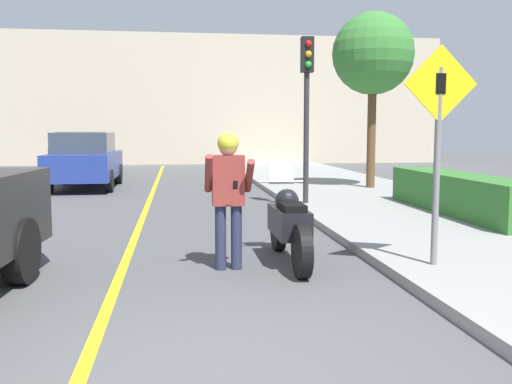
{
  "coord_description": "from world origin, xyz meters",
  "views": [
    {
      "loc": [
        0.12,
        -3.85,
        1.76
      ],
      "look_at": [
        1.15,
        3.65,
        0.93
      ],
      "focal_mm": 40.0,
      "sensor_mm": 36.0,
      "label": 1
    }
  ],
  "objects_px": {
    "crossing_sign": "(438,134)",
    "street_tree": "(373,55)",
    "traffic_light": "(307,88)",
    "person_biker": "(228,186)",
    "motorcycle": "(289,225)",
    "parked_car_blue": "(85,160)",
    "parked_car_black": "(82,152)"
  },
  "relations": [
    {
      "from": "traffic_light",
      "to": "parked_car_blue",
      "type": "relative_size",
      "value": 0.87
    },
    {
      "from": "crossing_sign",
      "to": "motorcycle",
      "type": "bearing_deg",
      "value": 151.12
    },
    {
      "from": "motorcycle",
      "to": "parked_car_black",
      "type": "xyz_separation_m",
      "value": [
        -5.31,
        16.72,
        0.34
      ]
    },
    {
      "from": "crossing_sign",
      "to": "parked_car_black",
      "type": "distance_m",
      "value": 18.95
    },
    {
      "from": "street_tree",
      "to": "parked_car_black",
      "type": "distance_m",
      "value": 12.94
    },
    {
      "from": "motorcycle",
      "to": "parked_car_black",
      "type": "relative_size",
      "value": 0.54
    },
    {
      "from": "person_biker",
      "to": "parked_car_blue",
      "type": "distance_m",
      "value": 11.15
    },
    {
      "from": "crossing_sign",
      "to": "traffic_light",
      "type": "distance_m",
      "value": 6.03
    },
    {
      "from": "crossing_sign",
      "to": "street_tree",
      "type": "relative_size",
      "value": 0.54
    },
    {
      "from": "traffic_light",
      "to": "parked_car_blue",
      "type": "height_order",
      "value": "traffic_light"
    },
    {
      "from": "motorcycle",
      "to": "street_tree",
      "type": "relative_size",
      "value": 0.46
    },
    {
      "from": "person_biker",
      "to": "crossing_sign",
      "type": "relative_size",
      "value": 0.66
    },
    {
      "from": "motorcycle",
      "to": "traffic_light",
      "type": "relative_size",
      "value": 0.62
    },
    {
      "from": "parked_car_blue",
      "to": "person_biker",
      "type": "bearing_deg",
      "value": -72.35
    },
    {
      "from": "traffic_light",
      "to": "person_biker",
      "type": "bearing_deg",
      "value": -112.51
    },
    {
      "from": "parked_car_black",
      "to": "street_tree",
      "type": "bearing_deg",
      "value": -42.48
    },
    {
      "from": "motorcycle",
      "to": "parked_car_black",
      "type": "height_order",
      "value": "parked_car_black"
    },
    {
      "from": "crossing_sign",
      "to": "parked_car_blue",
      "type": "bearing_deg",
      "value": 117.37
    },
    {
      "from": "traffic_light",
      "to": "street_tree",
      "type": "bearing_deg",
      "value": 50.63
    },
    {
      "from": "traffic_light",
      "to": "street_tree",
      "type": "height_order",
      "value": "street_tree"
    },
    {
      "from": "parked_car_black",
      "to": "person_biker",
      "type": "bearing_deg",
      "value": -75.22
    },
    {
      "from": "motorcycle",
      "to": "crossing_sign",
      "type": "relative_size",
      "value": 0.86
    },
    {
      "from": "parked_car_blue",
      "to": "parked_car_black",
      "type": "distance_m",
      "value": 6.46
    },
    {
      "from": "person_biker",
      "to": "parked_car_blue",
      "type": "xyz_separation_m",
      "value": [
        -3.38,
        10.63,
        -0.21
      ]
    },
    {
      "from": "motorcycle",
      "to": "person_biker",
      "type": "bearing_deg",
      "value": -161.89
    },
    {
      "from": "traffic_light",
      "to": "parked_car_black",
      "type": "height_order",
      "value": "traffic_light"
    },
    {
      "from": "person_biker",
      "to": "crossing_sign",
      "type": "xyz_separation_m",
      "value": [
        2.44,
        -0.62,
        0.65
      ]
    },
    {
      "from": "person_biker",
      "to": "parked_car_black",
      "type": "distance_m",
      "value": 17.57
    },
    {
      "from": "traffic_light",
      "to": "street_tree",
      "type": "distance_m",
      "value": 4.25
    },
    {
      "from": "street_tree",
      "to": "parked_car_blue",
      "type": "bearing_deg",
      "value": 165.36
    },
    {
      "from": "street_tree",
      "to": "parked_car_blue",
      "type": "relative_size",
      "value": 1.16
    },
    {
      "from": "traffic_light",
      "to": "parked_car_blue",
      "type": "xyz_separation_m",
      "value": [
        -5.59,
        5.3,
        -1.81
      ]
    }
  ]
}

